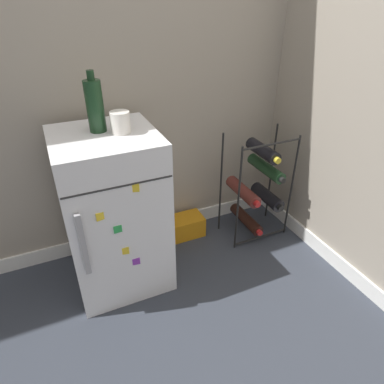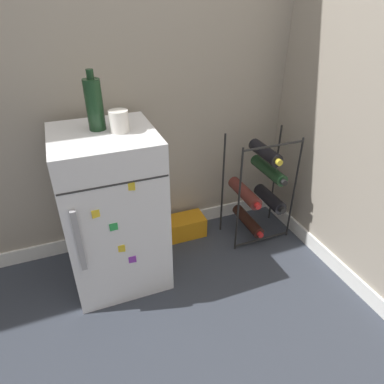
{
  "view_description": "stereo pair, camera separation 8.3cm",
  "coord_description": "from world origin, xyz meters",
  "views": [
    {
      "loc": [
        -0.45,
        -1.21,
        1.38
      ],
      "look_at": [
        0.21,
        0.25,
        0.41
      ],
      "focal_mm": 32.0,
      "sensor_mm": 36.0,
      "label": 1
    },
    {
      "loc": [
        -0.38,
        -1.25,
        1.38
      ],
      "look_at": [
        0.21,
        0.25,
        0.41
      ],
      "focal_mm": 32.0,
      "sensor_mm": 36.0,
      "label": 2
    }
  ],
  "objects": [
    {
      "name": "ground_plane",
      "position": [
        0.0,
        0.0,
        0.0
      ],
      "size": [
        14.0,
        14.0,
        0.0
      ],
      "primitive_type": "plane",
      "color": "#333842"
    },
    {
      "name": "fridge_top_bottle",
      "position": [
        -0.24,
        0.28,
        0.94
      ],
      "size": [
        0.08,
        0.08,
        0.26
      ],
      "color": "#19381E",
      "rests_on": "mini_fridge"
    },
    {
      "name": "soda_box",
      "position": [
        0.2,
        0.41,
        0.07
      ],
      "size": [
        0.28,
        0.15,
        0.13
      ],
      "color": "orange",
      "rests_on": "ground_plane"
    },
    {
      "name": "mini_fridge",
      "position": [
        -0.23,
        0.23,
        0.41
      ],
      "size": [
        0.47,
        0.49,
        0.83
      ],
      "color": "white",
      "rests_on": "ground_plane"
    },
    {
      "name": "wall_back",
      "position": [
        0.0,
        0.55,
        1.24
      ],
      "size": [
        6.8,
        0.07,
        2.5
      ],
      "color": "#9E9384",
      "rests_on": "ground_plane"
    },
    {
      "name": "wine_rack",
      "position": [
        0.65,
        0.27,
        0.33
      ],
      "size": [
        0.39,
        0.32,
        0.67
      ],
      "color": "black",
      "rests_on": "ground_plane"
    },
    {
      "name": "fridge_top_cup",
      "position": [
        -0.15,
        0.22,
        0.87
      ],
      "size": [
        0.09,
        0.09,
        0.1
      ],
      "color": "silver",
      "rests_on": "mini_fridge"
    }
  ]
}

